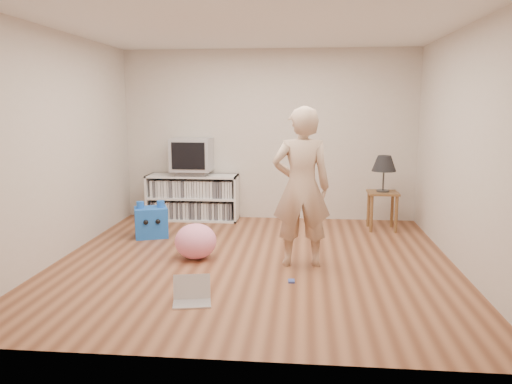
{
  "coord_description": "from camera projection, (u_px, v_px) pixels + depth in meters",
  "views": [
    {
      "loc": [
        0.55,
        -5.45,
        1.77
      ],
      "look_at": [
        -0.02,
        0.4,
        0.74
      ],
      "focal_mm": 35.0,
      "sensor_mm": 36.0,
      "label": 1
    }
  ],
  "objects": [
    {
      "name": "ground",
      "position": [
        254.0,
        261.0,
        5.7
      ],
      "size": [
        4.5,
        4.5,
        0.0
      ],
      "primitive_type": "plane",
      "color": "brown",
      "rests_on": "ground"
    },
    {
      "name": "walls",
      "position": [
        254.0,
        148.0,
        5.48
      ],
      "size": [
        4.52,
        4.52,
        2.6
      ],
      "color": "beige",
      "rests_on": "ground"
    },
    {
      "name": "ceiling",
      "position": [
        254.0,
        25.0,
        5.25
      ],
      "size": [
        4.5,
        4.5,
        0.01
      ],
      "primitive_type": "cube",
      "color": "white",
      "rests_on": "walls"
    },
    {
      "name": "media_unit",
      "position": [
        193.0,
        197.0,
        7.75
      ],
      "size": [
        1.4,
        0.45,
        0.7
      ],
      "color": "white",
      "rests_on": "ground"
    },
    {
      "name": "dvd_deck",
      "position": [
        193.0,
        173.0,
        7.67
      ],
      "size": [
        0.45,
        0.35,
        0.07
      ],
      "primitive_type": "cube",
      "color": "gray",
      "rests_on": "media_unit"
    },
    {
      "name": "crt_tv",
      "position": [
        192.0,
        154.0,
        7.61
      ],
      "size": [
        0.6,
        0.53,
        0.5
      ],
      "color": "#9F9FA4",
      "rests_on": "dvd_deck"
    },
    {
      "name": "side_table",
      "position": [
        382.0,
        201.0,
        7.09
      ],
      "size": [
        0.42,
        0.42,
        0.55
      ],
      "color": "brown",
      "rests_on": "ground"
    },
    {
      "name": "table_lamp",
      "position": [
        384.0,
        164.0,
        7.0
      ],
      "size": [
        0.34,
        0.34,
        0.52
      ],
      "color": "#333333",
      "rests_on": "side_table"
    },
    {
      "name": "person",
      "position": [
        301.0,
        188.0,
        5.43
      ],
      "size": [
        0.68,
        0.48,
        1.75
      ],
      "primitive_type": "imported",
      "rotation": [
        0.0,
        0.0,
        3.24
      ],
      "color": "#CEAA8C",
      "rests_on": "ground"
    },
    {
      "name": "laptop",
      "position": [
        192.0,
        295.0,
        4.52
      ],
      "size": [
        0.39,
        0.33,
        0.23
      ],
      "rotation": [
        0.0,
        0.0,
        0.21
      ],
      "color": "silver",
      "rests_on": "ground"
    },
    {
      "name": "playing_cards",
      "position": [
        291.0,
        281.0,
        5.03
      ],
      "size": [
        0.07,
        0.09,
        0.02
      ],
      "primitive_type": "cube",
      "rotation": [
        0.0,
        0.0,
        0.07
      ],
      "color": "#4154AE",
      "rests_on": "ground"
    },
    {
      "name": "plush_blue",
      "position": [
        151.0,
        222.0,
        6.73
      ],
      "size": [
        0.52,
        0.46,
        0.49
      ],
      "rotation": [
        0.0,
        0.0,
        0.36
      ],
      "color": "blue",
      "rests_on": "ground"
    },
    {
      "name": "plush_pink",
      "position": [
        196.0,
        241.0,
        5.78
      ],
      "size": [
        0.61,
        0.61,
        0.41
      ],
      "primitive_type": "ellipsoid",
      "rotation": [
        0.0,
        0.0,
        0.3
      ],
      "color": "pink",
      "rests_on": "ground"
    }
  ]
}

